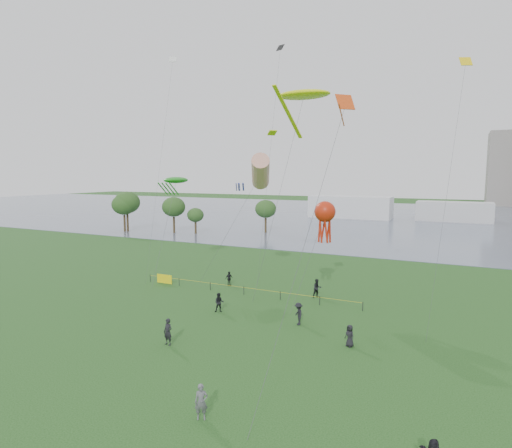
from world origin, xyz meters
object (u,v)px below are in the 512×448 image
at_px(kite_flyer, 201,402).
at_px(kite_octopus, 325,213).
at_px(fence, 193,283).
at_px(kite_stingray, 303,95).

height_order(kite_flyer, kite_octopus, kite_octopus).
height_order(fence, kite_flyer, kite_flyer).
height_order(kite_flyer, kite_stingray, kite_stingray).
bearing_deg(kite_stingray, fence, -178.16).
bearing_deg(kite_flyer, fence, 94.75).
bearing_deg(kite_octopus, kite_flyer, -96.70).
bearing_deg(fence, kite_flyer, -55.08).
xyz_separation_m(fence, kite_octopus, (14.19, 0.91, 8.07)).
distance_m(fence, kite_octopus, 16.35).
xyz_separation_m(fence, kite_flyer, (14.39, -20.61, 0.36)).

